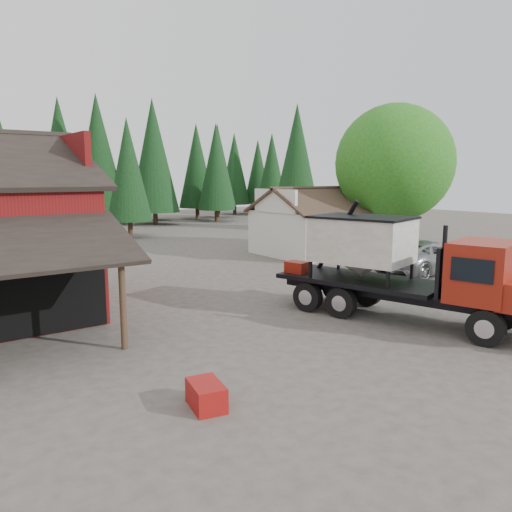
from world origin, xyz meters
TOP-DOWN VIEW (x-y plane):
  - ground at (0.00, 0.00)m, footprint 120.00×120.00m
  - farmhouse at (13.00, 13.00)m, footprint 8.60×6.42m
  - deciduous_tree at (17.01, 9.97)m, footprint 8.00×8.00m
  - conifer_backdrop at (0.00, 42.00)m, footprint 76.00×16.00m
  - near_pine_b at (6.00, 30.00)m, footprint 3.96×3.96m
  - near_pine_c at (22.00, 26.00)m, footprint 4.84×4.84m
  - feed_truck at (4.00, -0.96)m, footprint 5.13×10.15m
  - silver_car at (12.87, 4.15)m, footprint 6.57×3.07m
  - equip_box at (-5.58, -2.87)m, footprint 0.91×1.22m

SIDE VIEW (x-z plane):
  - ground at x=0.00m, z-range 0.00..0.00m
  - conifer_backdrop at x=0.00m, z-range -8.00..8.00m
  - equip_box at x=-5.58m, z-range 0.00..0.60m
  - silver_car at x=12.87m, z-range 0.00..1.82m
  - farmhouse at x=13.00m, z-range -0.66..3.99m
  - feed_truck at x=4.00m, z-range -0.14..4.29m
  - near_pine_b at x=6.00m, z-range 0.69..11.09m
  - deciduous_tree at x=17.01m, z-range 0.81..11.01m
  - near_pine_c at x=22.00m, z-range 0.69..13.09m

